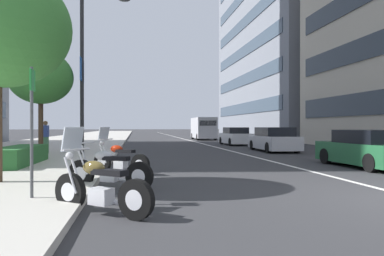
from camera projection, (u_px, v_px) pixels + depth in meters
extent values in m
cube|color=#B2ADA3|center=(71.00, 141.00, 34.84)|extent=(160.00, 10.37, 0.15)
cube|color=silver|center=(186.00, 139.00, 41.64)|extent=(110.00, 0.16, 0.01)
cylinder|color=black|center=(70.00, 191.00, 6.46)|extent=(0.50, 0.59, 0.66)
cylinder|color=silver|center=(70.00, 191.00, 6.46)|extent=(0.31, 0.34, 0.33)
cylinder|color=black|center=(136.00, 200.00, 5.74)|extent=(0.50, 0.59, 0.66)
cylinder|color=silver|center=(136.00, 200.00, 5.74)|extent=(0.31, 0.34, 0.33)
cube|color=silver|center=(101.00, 196.00, 6.10)|extent=(0.44, 0.46, 0.28)
cube|color=black|center=(109.00, 172.00, 6.01)|extent=(0.57, 0.64, 0.10)
ellipsoid|color=brown|center=(94.00, 168.00, 6.18)|extent=(0.47, 0.51, 0.24)
cylinder|color=silver|center=(70.00, 175.00, 6.36)|extent=(0.23, 0.28, 0.64)
cylinder|color=silver|center=(77.00, 174.00, 6.48)|extent=(0.23, 0.28, 0.64)
cylinder|color=silver|center=(77.00, 149.00, 6.38)|extent=(0.50, 0.40, 0.04)
sphere|color=silver|center=(70.00, 156.00, 6.46)|extent=(0.14, 0.14, 0.14)
cube|color=#B2BCC6|center=(73.00, 139.00, 6.42)|extent=(0.42, 0.37, 0.44)
cylinder|color=silver|center=(120.00, 203.00, 6.09)|extent=(0.49, 0.60, 0.16)
cylinder|color=black|center=(81.00, 173.00, 8.87)|extent=(0.42, 0.66, 0.68)
cylinder|color=silver|center=(81.00, 173.00, 8.87)|extent=(0.27, 0.36, 0.34)
cylinder|color=black|center=(139.00, 176.00, 8.38)|extent=(0.42, 0.66, 0.68)
cylinder|color=silver|center=(139.00, 176.00, 8.38)|extent=(0.27, 0.36, 0.34)
cube|color=silver|center=(110.00, 176.00, 8.62)|extent=(0.40, 0.46, 0.28)
cube|color=black|center=(116.00, 158.00, 8.56)|extent=(0.49, 0.67, 0.10)
ellipsoid|color=#B2B2B7|center=(103.00, 155.00, 8.67)|extent=(0.42, 0.52, 0.24)
cylinder|color=silver|center=(82.00, 161.00, 8.77)|extent=(0.18, 0.30, 0.64)
cylinder|color=silver|center=(86.00, 161.00, 8.91)|extent=(0.18, 0.30, 0.64)
cylinder|color=silver|center=(87.00, 143.00, 8.81)|extent=(0.55, 0.30, 0.04)
sphere|color=silver|center=(81.00, 147.00, 8.87)|extent=(0.14, 0.14, 0.14)
cylinder|color=silver|center=(123.00, 180.00, 8.67)|extent=(0.39, 0.65, 0.16)
cylinder|color=black|center=(102.00, 162.00, 11.73)|extent=(0.49, 0.59, 0.65)
cylinder|color=silver|center=(102.00, 162.00, 11.73)|extent=(0.30, 0.34, 0.33)
cylinder|color=black|center=(140.00, 165.00, 11.01)|extent=(0.49, 0.59, 0.65)
cylinder|color=silver|center=(140.00, 165.00, 11.01)|extent=(0.30, 0.34, 0.33)
cube|color=silver|center=(121.00, 164.00, 11.37)|extent=(0.44, 0.46, 0.28)
cube|color=black|center=(125.00, 151.00, 11.28)|extent=(0.56, 0.64, 0.10)
ellipsoid|color=#991E0A|center=(117.00, 149.00, 11.45)|extent=(0.47, 0.51, 0.24)
cylinder|color=silver|center=(103.00, 153.00, 11.63)|extent=(0.23, 0.28, 0.64)
cylinder|color=silver|center=(106.00, 153.00, 11.75)|extent=(0.23, 0.28, 0.64)
cylinder|color=silver|center=(106.00, 139.00, 11.65)|extent=(0.50, 0.39, 0.04)
sphere|color=silver|center=(102.00, 143.00, 11.74)|extent=(0.14, 0.14, 0.14)
cube|color=#B2BCC6|center=(104.00, 134.00, 11.70)|extent=(0.42, 0.36, 0.44)
cylinder|color=silver|center=(131.00, 168.00, 11.36)|extent=(0.49, 0.60, 0.16)
cube|color=#236038|center=(367.00, 153.00, 13.25)|extent=(4.19, 1.90, 0.74)
cube|color=black|center=(371.00, 137.00, 13.05)|extent=(2.35, 1.73, 0.48)
cylinder|color=black|center=(326.00, 156.00, 14.47)|extent=(0.62, 0.23, 0.62)
cylinder|color=black|center=(364.00, 155.00, 14.75)|extent=(0.62, 0.23, 0.62)
cylinder|color=black|center=(371.00, 163.00, 11.75)|extent=(0.62, 0.23, 0.62)
cube|color=#B7B7BC|center=(273.00, 142.00, 21.89)|extent=(4.74, 1.99, 0.78)
cube|color=black|center=(274.00, 132.00, 21.69)|extent=(2.65, 1.78, 0.53)
cylinder|color=black|center=(253.00, 145.00, 23.32)|extent=(0.63, 0.24, 0.62)
cylinder|color=black|center=(277.00, 145.00, 23.53)|extent=(0.63, 0.24, 0.62)
cylinder|color=black|center=(268.00, 148.00, 20.26)|extent=(0.63, 0.24, 0.62)
cylinder|color=black|center=(297.00, 147.00, 20.46)|extent=(0.63, 0.24, 0.62)
cube|color=silver|center=(235.00, 138.00, 29.44)|extent=(4.18, 1.88, 0.80)
cube|color=black|center=(236.00, 130.00, 29.32)|extent=(2.01, 1.67, 0.49)
cylinder|color=black|center=(221.00, 141.00, 30.63)|extent=(0.63, 0.24, 0.62)
cylinder|color=black|center=(239.00, 140.00, 30.93)|extent=(0.63, 0.24, 0.62)
cylinder|color=black|center=(231.00, 142.00, 27.96)|extent=(0.63, 0.24, 0.62)
cylinder|color=black|center=(250.00, 142.00, 28.26)|extent=(0.63, 0.24, 0.62)
cube|color=#B7B7BC|center=(203.00, 128.00, 41.20)|extent=(6.10, 2.26, 2.29)
cube|color=black|center=(208.00, 123.00, 38.21)|extent=(0.08, 1.78, 0.56)
cylinder|color=black|center=(193.00, 136.00, 43.11)|extent=(0.73, 0.28, 0.72)
cylinder|color=black|center=(208.00, 136.00, 43.37)|extent=(0.73, 0.28, 0.72)
cylinder|color=black|center=(198.00, 137.00, 39.03)|extent=(0.73, 0.28, 0.72)
cylinder|color=black|center=(215.00, 137.00, 39.29)|extent=(0.73, 0.28, 0.72)
cylinder|color=#47494C|center=(32.00, 132.00, 6.79)|extent=(0.06, 0.06, 2.47)
cube|color=#1E8C33|center=(32.00, 80.00, 6.79)|extent=(0.32, 0.02, 0.40)
cylinder|color=#232326|center=(82.00, 74.00, 17.44)|extent=(0.18, 0.18, 7.80)
cube|color=#194C99|center=(81.00, 69.00, 17.09)|extent=(0.56, 0.03, 1.10)
cube|color=#194C99|center=(83.00, 71.00, 17.79)|extent=(0.56, 0.03, 1.10)
cube|color=#28602D|center=(19.00, 155.00, 12.85)|extent=(4.03, 1.10, 0.63)
cylinder|color=#473323|center=(41.00, 128.00, 16.79)|extent=(0.22, 0.22, 2.55)
ellipsoid|color=#387A33|center=(41.00, 77.00, 16.78)|extent=(2.94, 2.94, 2.50)
cube|color=#3F724C|center=(45.00, 145.00, 17.90)|extent=(0.33, 0.25, 0.83)
cube|color=#33478C|center=(45.00, 131.00, 17.89)|extent=(0.41, 0.27, 0.57)
sphere|color=#8C6647|center=(45.00, 123.00, 17.89)|extent=(0.23, 0.23, 0.23)
cube|color=#384756|center=(243.00, 109.00, 48.83)|extent=(26.14, 0.08, 1.50)
cube|color=#384756|center=(243.00, 80.00, 48.82)|extent=(26.14, 0.08, 1.50)
cube|color=#384756|center=(243.00, 52.00, 48.80)|extent=(26.14, 0.08, 1.50)
cube|color=#384756|center=(243.00, 23.00, 48.79)|extent=(26.14, 0.08, 1.50)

